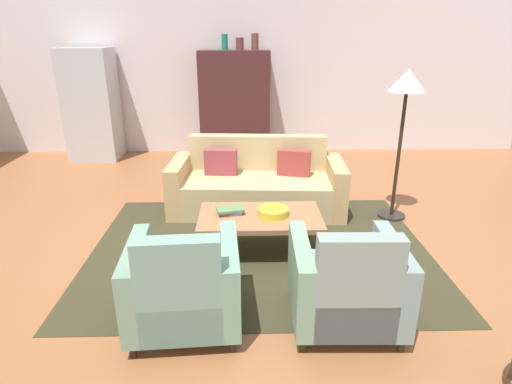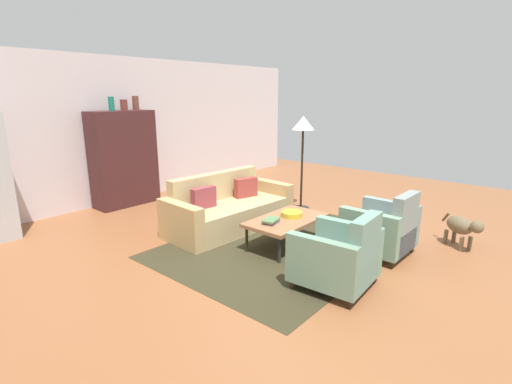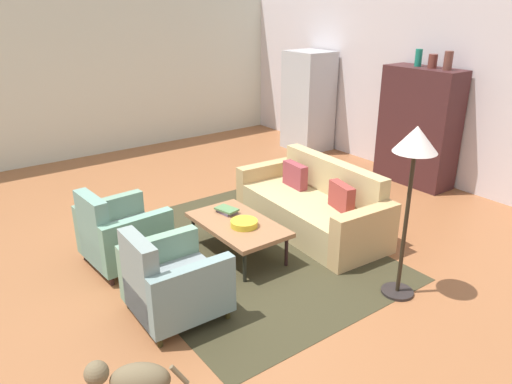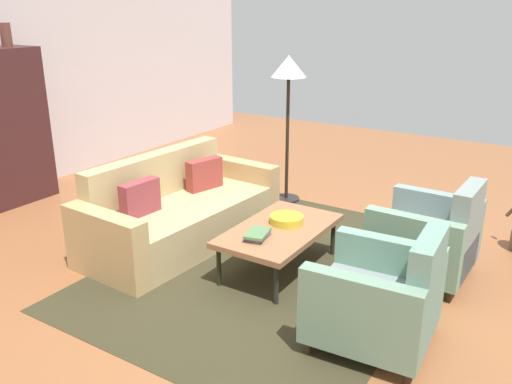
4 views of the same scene
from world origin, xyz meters
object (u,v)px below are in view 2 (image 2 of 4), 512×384
object	(u,v)px
fruit_bowl	(292,214)
floor_lamp	(303,132)
cabinet	(124,159)
vase_small	(136,103)
couch	(227,210)
dog	(462,226)
coffee_table	(286,221)
vase_round	(124,105)
book_stack	(271,221)
armchair_left	(340,259)
armchair_right	(384,230)
vase_tall	(111,104)

from	to	relation	value
fruit_bowl	floor_lamp	world-z (taller)	floor_lamp
cabinet	vase_small	distance (m)	1.09
fruit_bowl	vase_small	world-z (taller)	vase_small
couch	floor_lamp	bearing A→B (deg)	170.94
fruit_bowl	dog	bearing A→B (deg)	-53.86
coffee_table	floor_lamp	bearing A→B (deg)	27.30
vase_round	dog	xyz separation A→B (m)	(1.74, -5.53, -1.59)
coffee_table	book_stack	size ratio (longest dim) A/B	4.14
armchair_left	vase_round	bearing A→B (deg)	81.82
coffee_table	book_stack	distance (m)	0.30
vase_round	dog	bearing A→B (deg)	-72.56
couch	armchair_left	distance (m)	2.43
armchair_left	floor_lamp	distance (m)	3.18
armchair_right	fruit_bowl	bearing A→B (deg)	113.37
coffee_table	vase_tall	bearing A→B (deg)	97.33
fruit_bowl	book_stack	xyz separation A→B (m)	(-0.42, 0.04, -0.00)
fruit_bowl	floor_lamp	bearing A→B (deg)	29.26
armchair_right	armchair_left	bearing A→B (deg)	-178.66
cabinet	floor_lamp	bearing A→B (deg)	-55.35
armchair_left	vase_tall	size ratio (longest dim) A/B	3.47
armchair_right	floor_lamp	bearing A→B (deg)	64.44
coffee_table	vase_round	xyz separation A→B (m)	(-0.22, 3.62, 1.53)
fruit_bowl	vase_round	xyz separation A→B (m)	(-0.34, 3.62, 1.46)
floor_lamp	dog	size ratio (longest dim) A/B	2.81
fruit_bowl	dog	world-z (taller)	dog
couch	dog	world-z (taller)	couch
armchair_left	fruit_bowl	xyz separation A→B (m)	(0.72, 1.17, 0.10)
armchair_right	fruit_bowl	world-z (taller)	armchair_right
armchair_right	vase_round	world-z (taller)	vase_round
fruit_bowl	dog	size ratio (longest dim) A/B	0.49
fruit_bowl	vase_tall	bearing A→B (deg)	99.30
dog	coffee_table	bearing A→B (deg)	-107.18
coffee_table	book_stack	world-z (taller)	book_stack
vase_tall	dog	xyz separation A→B (m)	(1.99, -5.53, -1.61)
cabinet	floor_lamp	size ratio (longest dim) A/B	1.05
coffee_table	dog	size ratio (longest dim) A/B	1.96
couch	armchair_left	xyz separation A→B (m)	(-0.60, -2.35, 0.06)
couch	fruit_bowl	size ratio (longest dim) A/B	7.10
fruit_bowl	vase_round	size ratio (longest dim) A/B	1.52
armchair_right	cabinet	xyz separation A→B (m)	(-0.91, 4.79, 0.56)
armchair_right	vase_round	bearing A→B (deg)	101.00
book_stack	vase_tall	xyz separation A→B (m)	(-0.17, 3.57, 1.49)
couch	vase_small	xyz separation A→B (m)	(0.03, 2.43, 1.64)
coffee_table	vase_round	world-z (taller)	vase_round
book_stack	vase_small	distance (m)	3.89
armchair_left	cabinet	bearing A→B (deg)	83.02
vase_tall	vase_small	bearing A→B (deg)	0.00
floor_lamp	fruit_bowl	bearing A→B (deg)	-150.74
vase_small	floor_lamp	world-z (taller)	vase_small
coffee_table	vase_small	distance (m)	3.94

